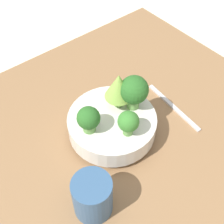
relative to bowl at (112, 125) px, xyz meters
The scene contains 9 objects.
ground_plane 0.08m from the bowl, 163.97° to the right, with size 6.00×6.00×0.00m, color beige.
table 0.07m from the bowl, 163.97° to the right, with size 0.82×0.87×0.04m.
bowl is the anchor object (origin of this frame).
broccoli_floret_front 0.10m from the bowl, 93.55° to the right, with size 0.07×0.07×0.09m.
romanesco_piece_near 0.09m from the bowl, 58.90° to the right, with size 0.06×0.06×0.09m.
broccoli_floret_left 0.08m from the bowl, behind, with size 0.05×0.05×0.06m.
broccoli_floret_back 0.09m from the bowl, 85.15° to the left, with size 0.05×0.05×0.07m.
cup 0.19m from the bowl, 129.46° to the left, with size 0.08×0.08×0.10m.
fork 0.18m from the bowl, 102.79° to the right, with size 0.19×0.03×0.01m.
Camera 1 is at (-0.32, 0.30, 0.65)m, focal length 50.00 mm.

